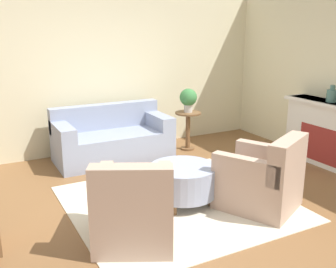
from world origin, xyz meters
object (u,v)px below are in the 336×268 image
at_px(armchair_right, 262,181).
at_px(vase_mantel_near, 332,95).
at_px(armchair_left, 134,210).
at_px(ottoman_table, 183,180).
at_px(couch, 112,140).
at_px(side_table, 188,125).
at_px(potted_plant_on_side_table, 188,98).

xyz_separation_m(armchair_right, vase_mantel_near, (1.94, 0.73, 0.77)).
height_order(armchair_right, vase_mantel_near, vase_mantel_near).
height_order(armchair_left, ottoman_table, armchair_left).
distance_m(couch, armchair_right, 2.76).
distance_m(side_table, potted_plant_on_side_table, 0.48).
distance_m(armchair_right, ottoman_table, 0.96).
xyz_separation_m(side_table, vase_mantel_near, (1.52, -1.74, 0.67)).
height_order(armchair_right, side_table, armchair_right).
bearing_deg(ottoman_table, couch, 95.19).
bearing_deg(ottoman_table, potted_plant_on_side_table, 57.82).
distance_m(armchair_left, armchair_right, 1.67).
xyz_separation_m(ottoman_table, vase_mantel_near, (2.72, 0.17, 0.81)).
xyz_separation_m(vase_mantel_near, potted_plant_on_side_table, (-1.52, 1.74, -0.20)).
bearing_deg(armchair_left, potted_plant_on_side_table, 49.71).
bearing_deg(potted_plant_on_side_table, armchair_left, -130.29).
distance_m(couch, ottoman_table, 2.03).
bearing_deg(vase_mantel_near, couch, 147.35).
distance_m(couch, side_table, 1.39).
xyz_separation_m(ottoman_table, side_table, (1.20, 1.90, 0.14)).
height_order(couch, armchair_right, armchair_right).
bearing_deg(armchair_left, couch, 74.64).
height_order(ottoman_table, potted_plant_on_side_table, potted_plant_on_side_table).
bearing_deg(side_table, couch, 174.97).
relative_size(armchair_right, ottoman_table, 1.35).
bearing_deg(potted_plant_on_side_table, side_table, 0.00).
height_order(side_table, vase_mantel_near, vase_mantel_near).
bearing_deg(armchair_left, vase_mantel_near, 11.43).
height_order(couch, ottoman_table, couch).
relative_size(couch, ottoman_table, 2.24).
distance_m(ottoman_table, side_table, 2.25).
height_order(ottoman_table, vase_mantel_near, vase_mantel_near).
relative_size(armchair_right, vase_mantel_near, 4.30).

